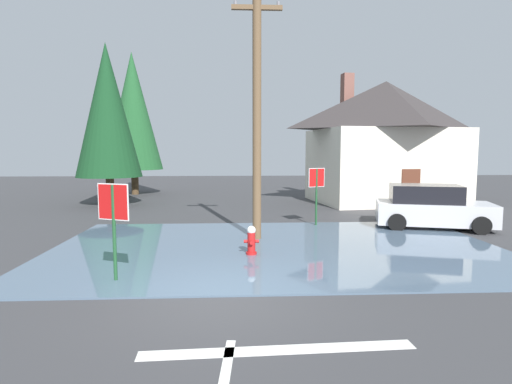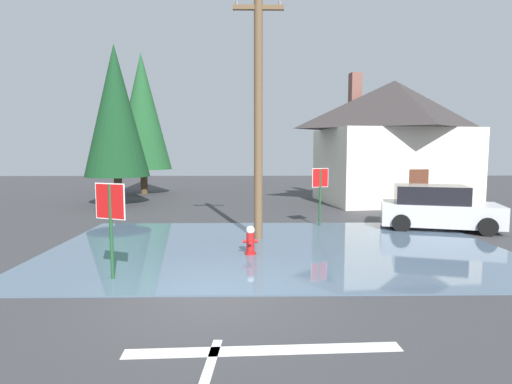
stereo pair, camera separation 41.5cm
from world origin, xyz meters
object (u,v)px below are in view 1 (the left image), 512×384
(pine_tree_tall_left, at_px, (107,111))
(stop_sign_far, at_px, (316,185))
(house, at_px, (384,140))
(parked_car, at_px, (431,208))
(stop_sign_near, at_px, (113,212))
(utility_pole, at_px, (257,112))
(pine_tree_mid_left, at_px, (133,111))
(fire_hydrant, at_px, (251,241))

(pine_tree_tall_left, bearing_deg, stop_sign_far, -34.05)
(house, distance_m, parked_car, 8.54)
(stop_sign_near, bearing_deg, utility_pole, 51.50)
(utility_pole, xyz_separation_m, pine_tree_mid_left, (-7.39, 14.55, 1.33))
(stop_sign_near, xyz_separation_m, utility_pole, (3.39, 4.26, 2.58))
(pine_tree_tall_left, bearing_deg, utility_pole, -50.58)
(stop_sign_far, relative_size, pine_tree_tall_left, 0.26)
(utility_pole, height_order, pine_tree_mid_left, pine_tree_mid_left)
(stop_sign_near, xyz_separation_m, stop_sign_far, (5.82, 6.61, 0.03))
(fire_hydrant, relative_size, house, 0.09)
(parked_car, xyz_separation_m, pine_tree_mid_left, (-14.07, 12.86, 4.70))
(utility_pole, height_order, stop_sign_far, utility_pole)
(stop_sign_far, height_order, house, house)
(stop_sign_far, bearing_deg, pine_tree_tall_left, 145.95)
(stop_sign_near, relative_size, pine_tree_mid_left, 0.24)
(fire_hydrant, relative_size, parked_car, 0.19)
(stop_sign_near, height_order, house, house)
(fire_hydrant, distance_m, parked_car, 7.92)
(house, distance_m, pine_tree_mid_left, 16.01)
(stop_sign_near, xyz_separation_m, house, (11.13, 13.97, 1.94))
(pine_tree_tall_left, bearing_deg, parked_car, -27.38)
(pine_tree_tall_left, bearing_deg, fire_hydrant, -57.30)
(stop_sign_far, height_order, pine_tree_mid_left, pine_tree_mid_left)
(fire_hydrant, xyz_separation_m, pine_tree_mid_left, (-7.12, 16.66, 5.07))
(parked_car, relative_size, pine_tree_tall_left, 0.53)
(utility_pole, xyz_separation_m, parked_car, (6.68, 1.70, -3.38))
(stop_sign_far, relative_size, pine_tree_mid_left, 0.24)
(fire_hydrant, relative_size, stop_sign_far, 0.37)
(utility_pole, relative_size, house, 0.90)
(fire_hydrant, bearing_deg, stop_sign_far, 58.81)
(house, height_order, pine_tree_mid_left, pine_tree_mid_left)
(stop_sign_near, bearing_deg, house, 51.45)
(fire_hydrant, distance_m, stop_sign_far, 5.34)
(fire_hydrant, relative_size, pine_tree_tall_left, 0.10)
(stop_sign_far, bearing_deg, pine_tree_mid_left, 128.82)
(parked_car, bearing_deg, stop_sign_near, -149.40)
(fire_hydrant, xyz_separation_m, house, (8.01, 11.82, 3.10))
(stop_sign_far, bearing_deg, house, 54.19)
(house, height_order, pine_tree_tall_left, pine_tree_tall_left)
(stop_sign_near, relative_size, house, 0.25)
(fire_hydrant, height_order, utility_pole, utility_pole)
(utility_pole, relative_size, stop_sign_far, 3.54)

